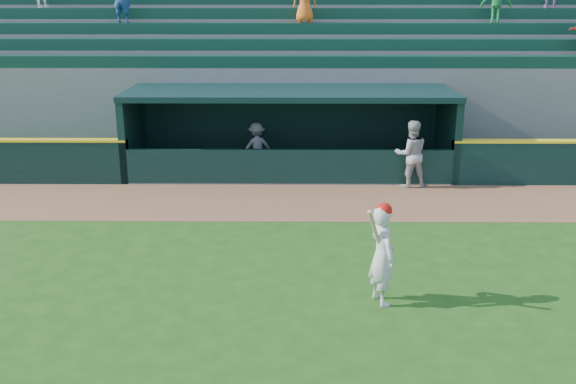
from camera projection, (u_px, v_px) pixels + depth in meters
The scene contains 7 objects.
ground at pixel (287, 286), 11.74m from camera, with size 120.00×120.00×0.00m, color #204B12.
warning_track at pixel (289, 202), 16.42m from camera, with size 40.00×3.00×0.01m, color brown.
dugout_player_front at pixel (411, 154), 17.46m from camera, with size 0.90×0.70×1.85m, color #AAAAA4.
dugout_player_inside at pixel (257, 147), 19.02m from camera, with size 0.95×0.55×1.48m, color gray.
dugout at pixel (290, 126), 18.98m from camera, with size 9.40×2.80×2.46m.
stands at pixel (291, 72), 23.02m from camera, with size 34.50×6.25×7.54m.
batter_at_plate at pixel (382, 253), 10.86m from camera, with size 0.65×0.82×1.83m.
Camera 1 is at (0.11, -10.69, 5.15)m, focal length 40.00 mm.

